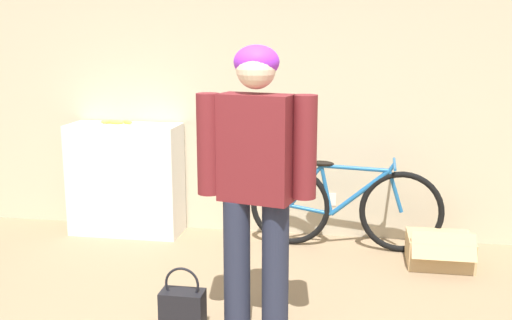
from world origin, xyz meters
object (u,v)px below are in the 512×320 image
at_px(banana, 117,122).
at_px(cardboard_box, 439,250).
at_px(person, 256,173).
at_px(handbag, 183,309).
at_px(bicycle, 345,207).

distance_m(banana, cardboard_box, 3.06).
xyz_separation_m(person, handbag, (-0.46, -0.07, -0.89)).
height_order(person, handbag, person).
relative_size(bicycle, handbag, 3.93).
xyz_separation_m(bicycle, banana, (-2.11, 0.11, 0.68)).
bearing_deg(handbag, banana, 122.31).
height_order(bicycle, cardboard_box, bicycle).
height_order(handbag, cardboard_box, handbag).
height_order(bicycle, banana, banana).
bearing_deg(handbag, bicycle, 60.52).
height_order(bicycle, handbag, bicycle).
bearing_deg(banana, bicycle, -2.95).
bearing_deg(bicycle, banana, 179.21).
bearing_deg(cardboard_box, handbag, -140.44).
relative_size(person, banana, 5.54).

